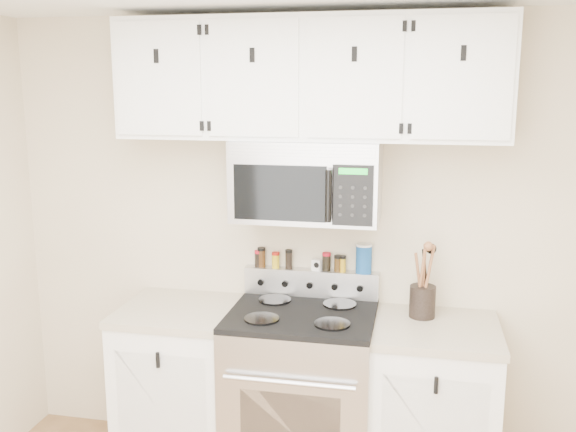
# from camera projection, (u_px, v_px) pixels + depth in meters

# --- Properties ---
(back_wall) EXTENTS (3.50, 0.01, 2.50)m
(back_wall) POSITION_uv_depth(u_px,v_px,m) (313.00, 242.00, 3.61)
(back_wall) COLOR tan
(back_wall) RESTS_ON floor
(range) EXTENTS (0.76, 0.65, 1.10)m
(range) POSITION_uv_depth(u_px,v_px,m) (302.00, 394.00, 3.45)
(range) COLOR #B7B7BA
(range) RESTS_ON floor
(base_cabinet_left) EXTENTS (0.64, 0.62, 0.92)m
(base_cabinet_left) POSITION_uv_depth(u_px,v_px,m) (182.00, 384.00, 3.62)
(base_cabinet_left) COLOR white
(base_cabinet_left) RESTS_ON floor
(base_cabinet_right) EXTENTS (0.64, 0.62, 0.92)m
(base_cabinet_right) POSITION_uv_depth(u_px,v_px,m) (432.00, 409.00, 3.34)
(base_cabinet_right) COLOR white
(base_cabinet_right) RESTS_ON floor
(microwave) EXTENTS (0.76, 0.44, 0.42)m
(microwave) POSITION_uv_depth(u_px,v_px,m) (307.00, 180.00, 3.35)
(microwave) COLOR #9E9EA3
(microwave) RESTS_ON back_wall
(upper_cabinets) EXTENTS (2.00, 0.35, 0.62)m
(upper_cabinets) POSITION_uv_depth(u_px,v_px,m) (308.00, 79.00, 3.27)
(upper_cabinets) COLOR white
(upper_cabinets) RESTS_ON back_wall
(utensil_crock) EXTENTS (0.14, 0.14, 0.39)m
(utensil_crock) POSITION_uv_depth(u_px,v_px,m) (422.00, 299.00, 3.36)
(utensil_crock) COLOR black
(utensil_crock) RESTS_ON base_cabinet_right
(kitchen_timer) EXTENTS (0.06, 0.06, 0.06)m
(kitchen_timer) POSITION_uv_depth(u_px,v_px,m) (317.00, 265.00, 3.59)
(kitchen_timer) COLOR white
(kitchen_timer) RESTS_ON range
(salt_canister) EXTENTS (0.09, 0.09, 0.16)m
(salt_canister) POSITION_uv_depth(u_px,v_px,m) (364.00, 258.00, 3.53)
(salt_canister) COLOR #154B93
(salt_canister) RESTS_ON range
(spice_jar_0) EXTENTS (0.04, 0.04, 0.10)m
(spice_jar_0) POSITION_uv_depth(u_px,v_px,m) (258.00, 258.00, 3.65)
(spice_jar_0) COLOR black
(spice_jar_0) RESTS_ON range
(spice_jar_1) EXTENTS (0.05, 0.05, 0.11)m
(spice_jar_1) POSITION_uv_depth(u_px,v_px,m) (262.00, 257.00, 3.65)
(spice_jar_1) COLOR #40250F
(spice_jar_1) RESTS_ON range
(spice_jar_2) EXTENTS (0.04, 0.04, 0.09)m
(spice_jar_2) POSITION_uv_depth(u_px,v_px,m) (276.00, 260.00, 3.63)
(spice_jar_2) COLOR gold
(spice_jar_2) RESTS_ON range
(spice_jar_3) EXTENTS (0.04, 0.04, 0.11)m
(spice_jar_3) POSITION_uv_depth(u_px,v_px,m) (289.00, 259.00, 3.62)
(spice_jar_3) COLOR black
(spice_jar_3) RESTS_ON range
(spice_jar_4) EXTENTS (0.05, 0.05, 0.10)m
(spice_jar_4) POSITION_uv_depth(u_px,v_px,m) (326.00, 262.00, 3.58)
(spice_jar_4) COLOR black
(spice_jar_4) RESTS_ON range
(spice_jar_5) EXTENTS (0.04, 0.04, 0.09)m
(spice_jar_5) POSITION_uv_depth(u_px,v_px,m) (338.00, 263.00, 3.56)
(spice_jar_5) COLOR #452D10
(spice_jar_5) RESTS_ON range
(spice_jar_6) EXTENTS (0.04, 0.04, 0.09)m
(spice_jar_6) POSITION_uv_depth(u_px,v_px,m) (343.00, 264.00, 3.56)
(spice_jar_6) COLOR gold
(spice_jar_6) RESTS_ON range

